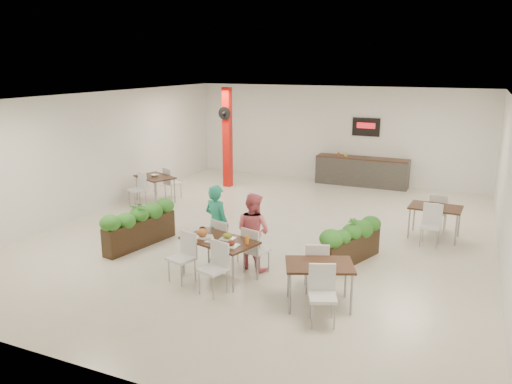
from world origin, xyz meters
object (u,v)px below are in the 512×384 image
(diner_man, at_px, (217,224))
(diner_woman, at_px, (253,231))
(planter_left, at_px, (140,224))
(side_table_b, at_px, (435,212))
(service_counter, at_px, (362,171))
(side_table_a, at_px, (155,180))
(main_table, at_px, (219,245))
(red_column, at_px, (227,136))
(planter_right, at_px, (352,240))
(side_table_c, at_px, (319,271))

(diner_man, height_order, diner_woman, diner_man)
(planter_left, relative_size, side_table_b, 1.18)
(service_counter, distance_m, side_table_b, 5.12)
(planter_left, relative_size, side_table_a, 1.18)
(diner_man, bearing_deg, main_table, 136.56)
(diner_man, bearing_deg, side_table_b, -124.27)
(red_column, height_order, side_table_b, red_column)
(red_column, bearing_deg, diner_man, -65.06)
(planter_right, bearing_deg, diner_man, -157.82)
(red_column, height_order, planter_left, red_column)
(service_counter, xyz_separation_m, side_table_c, (1.16, -8.70, 0.13))
(planter_left, xyz_separation_m, side_table_c, (4.43, -1.12, 0.10))
(service_counter, bearing_deg, side_table_c, -82.41)
(main_table, height_order, side_table_a, same)
(side_table_a, bearing_deg, side_table_c, -10.74)
(main_table, xyz_separation_m, diner_woman, (0.41, 0.65, 0.13))
(side_table_c, bearing_deg, planter_left, 143.59)
(planter_left, xyz_separation_m, planter_right, (4.50, 0.93, -0.03))
(diner_man, height_order, side_table_a, diner_man)
(planter_left, bearing_deg, side_table_a, 119.59)
(diner_woman, relative_size, side_table_a, 0.93)
(diner_woman, relative_size, side_table_c, 0.92)
(diner_woman, distance_m, side_table_a, 5.68)
(diner_man, relative_size, planter_left, 0.83)
(planter_right, distance_m, side_table_a, 6.73)
(main_table, distance_m, side_table_a, 5.77)
(main_table, distance_m, diner_woman, 0.78)
(red_column, xyz_separation_m, main_table, (3.09, -6.47, -1.01))
(planter_right, bearing_deg, side_table_a, 160.11)
(red_column, bearing_deg, planter_right, -42.52)
(side_table_c, bearing_deg, service_counter, 75.34)
(diner_woman, bearing_deg, main_table, 73.52)
(main_table, bearing_deg, side_table_c, -10.13)
(side_table_a, xyz_separation_m, side_table_c, (6.26, -4.33, -0.01))
(service_counter, xyz_separation_m, planter_left, (-3.27, -7.58, 0.02))
(planter_left, distance_m, side_table_a, 3.70)
(red_column, distance_m, side_table_b, 7.17)
(red_column, distance_m, diner_woman, 6.85)
(main_table, distance_m, side_table_c, 2.10)
(diner_woman, bearing_deg, red_column, -43.21)
(service_counter, height_order, main_table, service_counter)
(diner_woman, xyz_separation_m, planter_left, (-2.78, 0.10, -0.25))
(main_table, height_order, side_table_b, same)
(red_column, xyz_separation_m, side_table_c, (5.16, -6.84, -1.03))
(side_table_a, bearing_deg, planter_right, 4.09)
(service_counter, height_order, planter_right, service_counter)
(main_table, relative_size, diner_woman, 1.24)
(service_counter, bearing_deg, red_column, -155.00)
(side_table_a, bearing_deg, diner_man, -17.08)
(side_table_b, bearing_deg, planter_left, -148.07)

